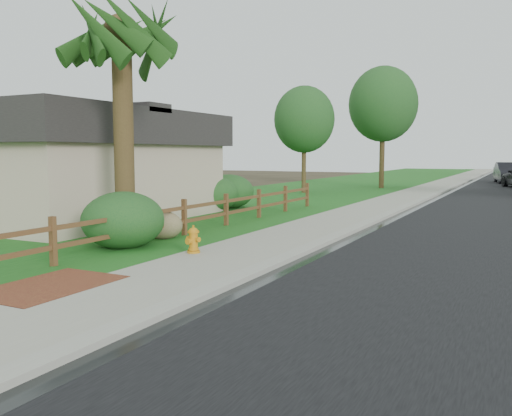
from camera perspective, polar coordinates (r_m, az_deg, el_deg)
The scene contains 18 objects.
ground at distance 9.54m, azimuth -7.31°, elevation -8.86°, with size 120.00×120.00×0.00m, color #312A1B.
curb at distance 42.96m, azimuth 20.42°, elevation 2.28°, with size 0.40×90.00×0.12m, color gray.
wet_gutter at distance 42.92m, azimuth 20.88°, elevation 2.21°, with size 0.50×90.00×0.00m, color black.
sidewalk at distance 43.12m, azimuth 18.70°, elevation 2.33°, with size 2.20×90.00×0.10m, color gray.
grass_strip at distance 43.43m, azimuth 16.22°, elevation 2.40°, with size 1.60×90.00×0.06m, color #174F16.
lawn_near at distance 44.69m, azimuth 9.65°, elevation 2.63°, with size 9.00×90.00×0.04m, color #174F16.
brick_patch at distance 10.21m, azimuth -20.94°, elevation -7.90°, with size 1.60×2.40×0.11m, color maroon.
ranch_fence at distance 16.66m, azimuth -5.23°, elevation -0.41°, with size 0.12×16.92×1.10m.
palm_tree at distance 14.96m, azimuth -14.01°, elevation 17.64°, with size 3.60×3.60×6.60m.
house at distance 21.83m, azimuth -21.14°, elevation 4.53°, with size 10.60×9.60×4.05m.
fire_hydrant at distance 12.65m, azimuth -6.62°, elevation -3.38°, with size 0.43×0.34×0.65m.
dark_car_far at distance 48.35m, azimuth 25.05°, elevation 3.39°, with size 1.77×5.07×1.67m, color black.
boulder at distance 15.33m, azimuth -9.85°, elevation -1.79°, with size 1.23×0.92×0.82m, color brown.
shrub_b at distance 14.04m, azimuth -13.82°, elevation -1.25°, with size 2.07×2.07×1.45m, color #18441E.
shrub_c at distance 22.59m, azimuth -4.43°, elevation 1.51°, with size 2.03×2.03×1.47m, color #18441E.
shrub_d at distance 23.64m, azimuth -2.89°, elevation 1.75°, with size 2.20×2.20×1.50m, color #18441E.
tree_near_left at distance 32.90m, azimuth 5.10°, elevation 9.26°, with size 3.62×3.62×6.42m.
tree_mid_left at distance 38.30m, azimuth 13.24°, elevation 10.58°, with size 4.63×4.63×8.28m.
Camera 1 is at (5.21, -7.62, 2.40)m, focal length 38.00 mm.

